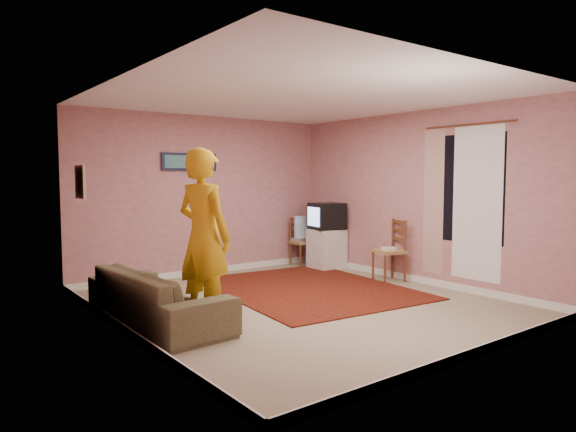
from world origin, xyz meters
TOP-DOWN VIEW (x-y plane):
  - ground at (0.00, 0.00)m, footprint 5.00×5.00m
  - wall_back at (0.00, 2.50)m, footprint 4.50×0.02m
  - wall_front at (0.00, -2.50)m, footprint 4.50×0.02m
  - wall_left at (-2.25, 0.00)m, footprint 0.02×5.00m
  - wall_right at (2.25, 0.00)m, footprint 0.02×5.00m
  - ceiling at (0.00, 0.00)m, footprint 4.50×5.00m
  - baseboard_back at (0.00, 2.49)m, footprint 4.50×0.02m
  - baseboard_front at (0.00, -2.49)m, footprint 4.50×0.02m
  - baseboard_left at (-2.24, 0.00)m, footprint 0.02×5.00m
  - baseboard_right at (2.24, 0.00)m, footprint 0.02×5.00m
  - window at (2.24, -0.90)m, footprint 0.01×1.10m
  - curtain_sheer at (2.23, -1.05)m, footprint 0.01×0.75m
  - curtain_floral at (2.21, -0.35)m, footprint 0.01×0.35m
  - curtain_rod at (2.20, -0.90)m, footprint 0.02×1.40m
  - picture_back at (-0.30, 2.47)m, footprint 0.95×0.04m
  - picture_left at (-2.22, 1.60)m, footprint 0.04×0.38m
  - area_rug at (0.63, 0.60)m, footprint 2.74×3.28m
  - tv_cabinet at (1.95, 1.70)m, footprint 0.54×0.49m
  - crt_tv at (1.94, 1.70)m, footprint 0.61×0.57m
  - chair_a at (1.82, 2.20)m, footprint 0.42×0.40m
  - dvd_player at (1.82, 2.20)m, footprint 0.39×0.29m
  - blue_throw at (1.82, 2.20)m, footprint 0.38×0.05m
  - chair_b at (2.00, 0.30)m, footprint 0.52×0.53m
  - game_console at (2.00, 0.30)m, footprint 0.23×0.20m
  - sofa at (-1.80, 0.24)m, footprint 0.93×2.10m
  - person at (-1.40, -0.07)m, footprint 0.65×0.81m

SIDE VIEW (x-z plane):
  - ground at x=0.00m, z-range 0.00..0.00m
  - area_rug at x=0.63m, z-range 0.00..0.02m
  - baseboard_back at x=0.00m, z-range 0.00..0.10m
  - baseboard_front at x=0.00m, z-range 0.00..0.10m
  - baseboard_left at x=-2.24m, z-range 0.00..0.10m
  - baseboard_right at x=2.24m, z-range 0.00..0.10m
  - sofa at x=-1.80m, z-range 0.00..0.60m
  - tv_cabinet at x=1.95m, z-range 0.00..0.69m
  - dvd_player at x=1.82m, z-range 0.45..0.51m
  - game_console at x=2.00m, z-range 0.49..0.53m
  - chair_a at x=1.82m, z-range 0.30..0.77m
  - chair_b at x=2.00m, z-range 0.32..0.84m
  - blue_throw at x=1.82m, z-range 0.51..0.90m
  - crt_tv at x=1.94m, z-range 0.69..1.15m
  - person at x=-1.40m, z-range 0.00..1.92m
  - curtain_sheer at x=2.23m, z-range 0.20..2.30m
  - curtain_floral at x=2.21m, z-range 0.20..2.30m
  - wall_back at x=0.00m, z-range 0.00..2.60m
  - wall_front at x=0.00m, z-range 0.00..2.60m
  - wall_left at x=-2.25m, z-range 0.00..2.60m
  - wall_right at x=2.25m, z-range 0.00..2.60m
  - window at x=2.24m, z-range 0.70..2.20m
  - picture_left at x=-2.22m, z-range 1.34..1.76m
  - picture_back at x=-0.30m, z-range 1.71..1.99m
  - curtain_rod at x=2.20m, z-range 2.31..2.33m
  - ceiling at x=0.00m, z-range 2.59..2.61m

